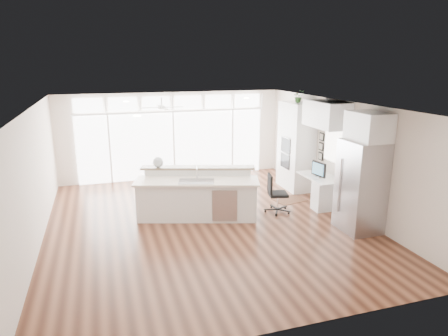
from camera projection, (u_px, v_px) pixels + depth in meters
name	position (u px, v px, depth m)	size (l,w,h in m)	color
floor	(206.00, 223.00, 9.22)	(7.00, 8.00, 0.02)	#422114
ceiling	(205.00, 105.00, 8.52)	(7.00, 8.00, 0.02)	silver
wall_back	(173.00, 136.00, 12.55)	(7.00, 0.04, 2.70)	beige
wall_front	(284.00, 241.00, 5.18)	(7.00, 0.04, 2.70)	beige
wall_left	(34.00, 180.00, 7.86)	(0.04, 8.00, 2.70)	beige
wall_right	(342.00, 156.00, 9.87)	(0.04, 8.00, 2.70)	beige
glass_wall	(174.00, 145.00, 12.58)	(5.80, 0.06, 2.08)	white
transom_row	(172.00, 103.00, 12.23)	(5.90, 0.06, 0.40)	white
desk_window	(334.00, 146.00, 10.09)	(0.04, 0.85, 0.85)	white
ceiling_fan	(162.00, 104.00, 11.01)	(1.16, 1.16, 0.32)	white
recessed_lights	(202.00, 105.00, 8.71)	(3.40, 3.00, 0.02)	beige
oven_cabinet	(296.00, 146.00, 11.46)	(0.64, 1.20, 2.50)	white
desk_nook	(320.00, 191.00, 10.30)	(0.72, 1.30, 0.76)	white
upper_cabinets	(327.00, 114.00, 9.80)	(0.64, 1.30, 0.64)	white
refrigerator	(361.00, 186.00, 8.61)	(0.76, 0.90, 2.00)	#A8A8AC
fridge_cabinet	(369.00, 126.00, 8.29)	(0.64, 0.90, 0.60)	white
framed_photos	(321.00, 146.00, 10.70)	(0.06, 0.22, 0.80)	black
kitchen_island	(197.00, 195.00, 9.38)	(2.88, 1.08, 1.14)	white
rug	(290.00, 200.00, 10.73)	(0.81, 0.58, 0.01)	#351B11
office_chair	(278.00, 194.00, 9.75)	(0.50, 0.46, 0.96)	black
fishbowl	(158.00, 162.00, 9.58)	(0.26, 0.26, 0.26)	silver
monitor	(319.00, 169.00, 10.12)	(0.08, 0.50, 0.41)	black
keyboard	(312.00, 177.00, 10.12)	(0.12, 0.32, 0.02)	silver
potted_plant	(298.00, 98.00, 11.11)	(0.30, 0.34, 0.26)	#305C27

